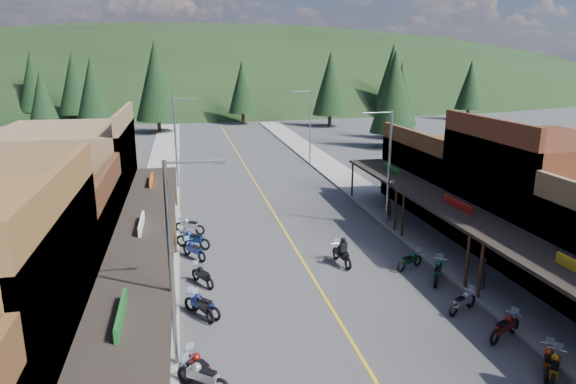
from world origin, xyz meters
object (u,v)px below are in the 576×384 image
streetlight_0 (174,256)px  pedestrian_east_a (482,273)px  streetlight_1 (177,139)px  pine_6 (470,85)px  pedestrian_east_b (386,207)px  bike_east_8 (410,260)px  bike_east_7 (438,270)px  shop_west_2 (35,245)px  pine_7 (33,81)px  pine_3 (242,87)px  pine_10 (93,93)px  shop_west_3 (72,181)px  pine_8 (43,106)px  bike_west_9 (194,249)px  bike_west_10 (193,238)px  streetlight_2 (387,164)px  bike_west_8 (203,275)px  pine_5 (393,75)px  shop_east_2 (537,196)px  bike_east_3 (555,367)px  bike_east_6 (463,301)px  bike_east_5 (505,326)px  streetlight_3 (309,124)px  pine_2 (156,80)px  pine_4 (330,83)px  shop_east_3 (453,176)px  bike_west_11 (190,225)px  bike_west_7 (202,304)px  bike_west_5 (200,365)px  pine_1 (74,83)px  bike_west_6 (202,305)px  pine_11 (394,92)px  bike_east_4 (548,360)px

streetlight_0 → pedestrian_east_a: size_ratio=4.82×
streetlight_1 → pine_6: 67.62m
pine_6 → pedestrian_east_b: size_ratio=5.94×
bike_east_8 → pedestrian_east_a: pedestrian_east_a is taller
bike_east_7 → shop_west_2: bearing=-154.6°
pine_7 → bike_east_7: pine_7 is taller
streetlight_1 → pine_7: size_ratio=0.64×
pine_3 → pine_10: pine_10 is taller
shop_west_3 → pine_8: pine_8 is taller
shop_west_3 → bike_east_8: 22.20m
bike_west_9 → bike_west_10: (-0.03, 1.68, 0.06)m
bike_west_9 → pine_7: bearing=76.6°
streetlight_0 → streetlight_2: 19.73m
bike_west_8 → pine_5: bearing=32.3°
shop_east_2 → pine_10: size_ratio=0.94×
bike_east_3 → bike_east_6: (-0.50, 5.47, -0.04)m
bike_east_5 → streetlight_3: bearing=152.4°
pine_2 → pine_4: 28.08m
shop_east_3 → bike_east_7: size_ratio=4.88×
bike_west_8 → bike_west_11: 8.22m
bike_west_7 → shop_east_3: bearing=-8.5°
shop_east_2 → pine_6: pine_6 is taller
shop_west_3 → shop_east_2: (27.57, -9.60, -0.00)m
bike_west_5 → streetlight_2: bearing=20.3°
shop_west_2 → shop_east_2: size_ratio=1.00×
shop_west_3 → pine_1: 59.70m
bike_west_11 → bike_east_5: (12.62, -16.05, -0.03)m
shop_east_2 → bike_west_10: shop_east_2 is taller
bike_west_5 → bike_east_3: 12.87m
bike_west_6 → pine_7: bearing=82.6°
pine_1 → bike_west_5: size_ratio=6.25×
pine_11 → bike_west_6: (-25.97, -40.41, -6.61)m
bike_east_5 → bike_east_6: size_ratio=1.08×
pine_4 → bike_east_3: bearing=-99.5°
pine_2 → bike_east_6: (15.82, -62.32, -7.44)m
pine_10 → bike_west_9: pine_10 is taller
shop_east_3 → pedestrian_east_a: shop_east_3 is taller
shop_west_3 → pine_4: size_ratio=0.87×
pine_4 → shop_east_2: bearing=-94.1°
pine_11 → bike_east_4: size_ratio=6.33×
bike_east_4 → shop_west_2: bearing=-169.0°
pine_1 → bike_west_10: (17.84, -63.57, -6.58)m
shop_east_3 → pine_6: size_ratio=0.99×
bike_east_6 → shop_east_3: bearing=126.1°
streetlight_0 → bike_west_6: size_ratio=3.96×
pine_1 → pine_7: same height
pine_2 → bike_west_8: bearing=-85.8°
streetlight_2 → bike_east_4: size_ratio=4.08×
shop_east_2 → streetlight_2: bearing=137.3°
pine_2 → bike_west_7: size_ratio=6.50×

